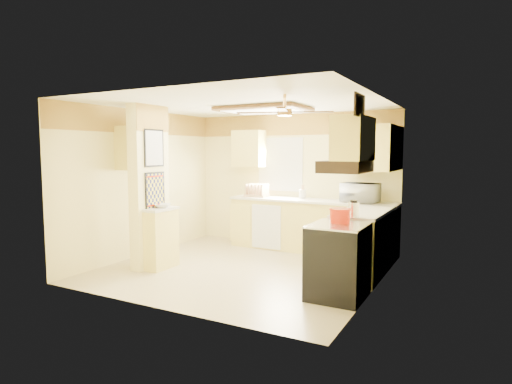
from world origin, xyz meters
The scene contains 34 objects.
floor centered at (0.00, 0.00, 0.00)m, with size 4.00×4.00×0.00m, color #C4B187.
ceiling centered at (0.00, 0.00, 2.50)m, with size 4.00×4.00×0.00m, color white.
wall_back centered at (0.00, 1.90, 1.25)m, with size 4.00×4.00×0.00m, color #FFEF9B.
wall_front centered at (0.00, -1.90, 1.25)m, with size 4.00×4.00×0.00m, color #FFEF9B.
wall_left centered at (-2.00, 0.00, 1.25)m, with size 3.80×3.80×0.00m, color #FFEF9B.
wall_right centered at (2.00, 0.00, 1.25)m, with size 3.80×3.80×0.00m, color #FFEF9B.
wallpaper_border centered at (0.00, 1.88, 2.30)m, with size 4.00×0.02×0.40m, color yellow.
partition_column centered at (-1.35, -0.55, 1.25)m, with size 0.20×0.70×2.50m, color #FFEF9B.
partition_ledge centered at (-1.13, -0.55, 0.45)m, with size 0.25×0.55×0.90m, color #FFEC73.
ledge_top centered at (-1.13, -0.55, 0.92)m, with size 0.28×0.58×0.04m, color white.
lower_cabinets_back centered at (0.50, 1.60, 0.45)m, with size 3.00×0.60×0.90m, color #FFEC73.
lower_cabinets_right centered at (1.70, 0.60, 0.45)m, with size 0.60×1.40×0.90m, color #FFEC73.
countertop_back centered at (0.50, 1.59, 0.92)m, with size 3.04×0.64×0.04m, color white.
countertop_right centered at (1.69, 0.60, 0.92)m, with size 0.64×1.44×0.04m, color white.
dishwasher_panel centered at (-0.25, 1.29, 0.43)m, with size 0.58×0.02×0.80m, color white.
window centered at (-0.25, 1.89, 1.55)m, with size 0.92×0.02×1.02m.
upper_cab_back_left centered at (-0.85, 1.72, 1.85)m, with size 0.60×0.35×0.70m, color #FFEC73.
upper_cab_back_right centered at (1.55, 1.72, 1.85)m, with size 0.90×0.35×0.70m, color #FFEC73.
upper_cab_right centered at (1.82, 1.25, 1.85)m, with size 0.35×1.00×0.70m, color #FFEC73.
upper_cab_left_wall centered at (-1.82, -0.25, 1.85)m, with size 0.35×0.75×0.70m, color #FFEC73.
upper_cab_over_stove centered at (1.82, -0.55, 1.95)m, with size 0.35×0.76×0.52m, color #FFEC73.
stove centered at (1.67, -0.55, 0.46)m, with size 0.68×0.77×0.92m.
range_hood centered at (1.74, -0.55, 1.62)m, with size 0.50×0.76×0.14m, color black.
poster_menu centered at (-1.24, -0.55, 1.85)m, with size 0.02×0.42×0.57m.
poster_nashville centered at (-1.24, -0.55, 1.20)m, with size 0.02×0.42×0.57m.
ceiling_light_panel centered at (0.10, 0.50, 2.46)m, with size 1.35×0.95×0.06m.
ceiling_fan centered at (1.00, -0.70, 2.29)m, with size 1.15×1.15×0.26m.
vent_grate centered at (1.98, -0.90, 2.30)m, with size 0.02×0.40×0.25m, color black.
microwave centered at (1.39, 1.57, 1.10)m, with size 0.59×0.40×0.33m, color white.
bowl centered at (-1.13, -0.51, 0.97)m, with size 0.24×0.24×0.06m, color white.
dutch_oven centered at (1.64, -0.43, 1.01)m, with size 0.27×0.27×0.18m.
kettle centered at (1.72, -0.08, 1.04)m, with size 0.15×0.15×0.22m.
dish_rack centered at (-0.60, 1.58, 1.03)m, with size 0.42×0.32×0.24m.
utensil_crock centered at (0.30, 1.69, 1.02)m, with size 0.13×0.13×0.25m.
Camera 1 is at (3.20, -5.58, 1.81)m, focal length 30.00 mm.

